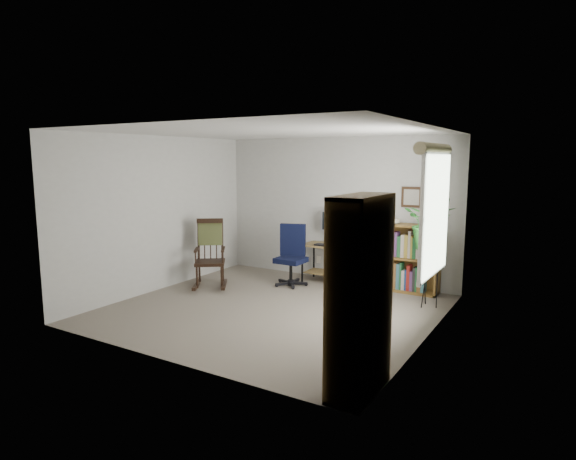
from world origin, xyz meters
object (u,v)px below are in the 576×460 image
Objects in this scene: rocking_chair at (210,253)px; low_bookshelf at (406,258)px; office_chair at (291,255)px; tall_bookshelf at (360,296)px; desk at (330,264)px.

low_bookshelf is at bearing -9.39° from rocking_chair.
tall_bookshelf is (2.35, -2.81, 0.37)m from office_chair.
office_chair is 3.68m from tall_bookshelf.
desk is 1.98m from rocking_chair.
office_chair is 1.82m from low_bookshelf.
tall_bookshelf is (3.41, -2.05, 0.32)m from rocking_chair.
rocking_chair reaches higher than office_chair.
rocking_chair is at bearing -140.62° from desk.
tall_bookshelf reaches higher than office_chair.
office_chair is 0.95× the size of low_bookshelf.
tall_bookshelf is at bearing -70.93° from office_chair.
office_chair is at bearing -160.34° from low_bookshelf.
rocking_chair reaches higher than low_bookshelf.
desk is 0.88× the size of office_chair.
low_bookshelf is (1.72, 0.61, 0.03)m from office_chair.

